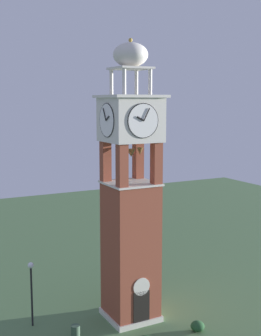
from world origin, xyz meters
name	(u,v)px	position (x,y,z in m)	size (l,w,h in m)	color
ground	(130,317)	(0.00, 0.00, 0.00)	(80.00, 80.00, 0.00)	#517547
clock_tower	(131,206)	(0.00, 0.00, 7.19)	(3.44, 3.44, 17.17)	brown
lamp_post	(31,282)	(-5.80, 1.79, 2.77)	(0.36, 0.36, 4.01)	black
trash_bin	(75,332)	(-4.03, -0.89, 0.40)	(0.52, 0.52, 0.80)	#38513D
shrub_left_of_tower	(198,326)	(2.70, -3.43, 0.31)	(0.83, 0.83, 0.62)	#234C28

